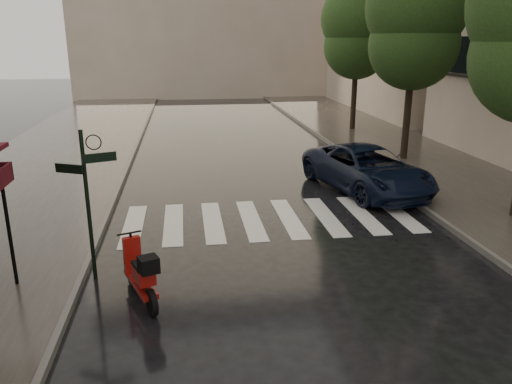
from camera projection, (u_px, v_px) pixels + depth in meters
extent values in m
plane|color=black|center=(145.00, 362.00, 7.63)|extent=(120.00, 120.00, 0.00)
cube|color=#38332D|center=(43.00, 172.00, 18.36)|extent=(6.00, 60.00, 0.12)
cube|color=#38332D|center=(421.00, 159.00, 20.36)|extent=(5.50, 60.00, 0.12)
cube|color=#595651|center=(127.00, 168.00, 18.77)|extent=(0.12, 60.00, 0.16)
cube|color=#595651|center=(355.00, 161.00, 19.98)|extent=(0.12, 60.00, 0.16)
cube|color=silver|center=(133.00, 225.00, 13.21)|extent=(0.50, 3.20, 0.01)
cube|color=silver|center=(174.00, 223.00, 13.35)|extent=(0.50, 3.20, 0.01)
cube|color=silver|center=(213.00, 222.00, 13.50)|extent=(0.50, 3.20, 0.01)
cube|color=silver|center=(251.00, 220.00, 13.64)|extent=(0.50, 3.20, 0.01)
cube|color=silver|center=(289.00, 218.00, 13.78)|extent=(0.50, 3.20, 0.01)
cube|color=silver|center=(326.00, 216.00, 13.93)|extent=(0.50, 3.20, 0.01)
cube|color=silver|center=(362.00, 214.00, 14.07)|extent=(0.50, 3.20, 0.01)
cube|color=silver|center=(397.00, 212.00, 14.21)|extent=(0.50, 3.20, 0.01)
cylinder|color=black|center=(9.00, 228.00, 9.49)|extent=(0.07, 0.07, 2.35)
cylinder|color=black|center=(88.00, 207.00, 9.85)|extent=(0.08, 0.08, 3.10)
cube|color=black|center=(99.00, 158.00, 9.60)|extent=(0.62, 0.26, 0.18)
cube|color=black|center=(69.00, 169.00, 9.58)|extent=(0.56, 0.29, 0.18)
cylinder|color=black|center=(408.00, 102.00, 19.59)|extent=(0.28, 0.28, 4.48)
sphere|color=#1C3312|center=(413.00, 45.00, 18.95)|extent=(3.40, 3.40, 3.40)
sphere|color=#1C3312|center=(417.00, 7.00, 18.56)|extent=(3.80, 3.80, 3.80)
cylinder|color=black|center=(354.00, 87.00, 26.26)|extent=(0.28, 0.28, 4.37)
sphere|color=#1C3312|center=(357.00, 46.00, 25.64)|extent=(3.40, 3.40, 3.40)
sphere|color=#1C3312|center=(358.00, 19.00, 25.25)|extent=(3.80, 3.80, 3.80)
cylinder|color=black|center=(152.00, 303.00, 8.87)|extent=(0.27, 0.50, 0.49)
cylinder|color=black|center=(132.00, 274.00, 9.94)|extent=(0.27, 0.50, 0.49)
cube|color=maroon|center=(141.00, 283.00, 9.40)|extent=(0.74, 1.34, 0.10)
cube|color=maroon|center=(143.00, 274.00, 9.10)|extent=(0.49, 0.63, 0.29)
cube|color=maroon|center=(132.00, 255.00, 9.67)|extent=(0.35, 0.23, 0.77)
cylinder|color=black|center=(129.00, 233.00, 9.63)|extent=(0.45, 0.20, 0.04)
cube|color=black|center=(149.00, 265.00, 8.68)|extent=(0.41, 0.40, 0.29)
imported|color=black|center=(367.00, 169.00, 16.12)|extent=(3.53, 5.57, 1.43)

